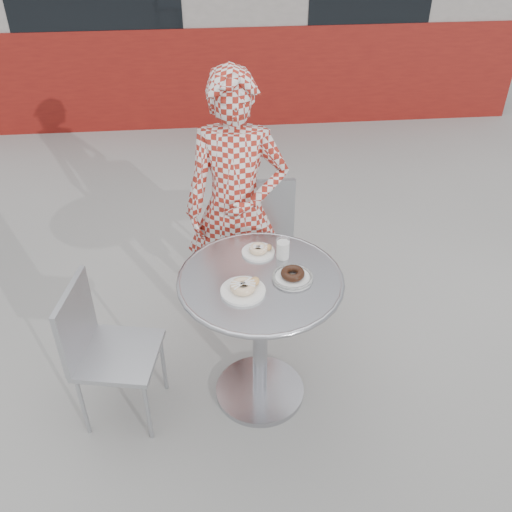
{
  "coord_description": "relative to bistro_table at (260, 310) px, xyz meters",
  "views": [
    {
      "loc": [
        -0.24,
        -2.1,
        2.43
      ],
      "look_at": [
        -0.04,
        0.05,
        0.86
      ],
      "focal_mm": 40.0,
      "sensor_mm": 36.0,
      "label": 1
    }
  ],
  "objects": [
    {
      "name": "chair_far",
      "position": [
        0.07,
        0.94,
        -0.32
      ],
      "size": [
        0.43,
        0.43,
        0.9
      ],
      "rotation": [
        0.0,
        0.0,
        3.13
      ],
      "color": "#A9ACB1",
      "rests_on": "ground"
    },
    {
      "name": "ground",
      "position": [
        0.03,
        0.03,
        -0.6
      ],
      "size": [
        60.0,
        60.0,
        0.0
      ],
      "primitive_type": "plane",
      "color": "#A4A29C",
      "rests_on": "ground"
    },
    {
      "name": "milk_cup",
      "position": [
        0.12,
        0.15,
        0.24
      ],
      "size": [
        0.07,
        0.07,
        0.11
      ],
      "rotation": [
        0.0,
        0.0,
        0.13
      ],
      "color": "white",
      "rests_on": "bistro_table"
    },
    {
      "name": "bistro_table",
      "position": [
        0.0,
        0.0,
        0.0
      ],
      "size": [
        0.79,
        0.79,
        0.79
      ],
      "rotation": [
        0.0,
        0.0,
        -0.07
      ],
      "color": "#BABABF",
      "rests_on": "ground"
    },
    {
      "name": "seated_person",
      "position": [
        -0.07,
        0.64,
        0.18
      ],
      "size": [
        0.62,
        0.45,
        1.57
      ],
      "primitive_type": "imported",
      "rotation": [
        0.0,
        0.0,
        -0.14
      ],
      "color": "maroon",
      "rests_on": "ground"
    },
    {
      "name": "plate_checker",
      "position": [
        0.15,
        -0.02,
        0.21
      ],
      "size": [
        0.19,
        0.19,
        0.05
      ],
      "rotation": [
        0.0,
        0.0,
        -0.32
      ],
      "color": "white",
      "rests_on": "bistro_table"
    },
    {
      "name": "plate_far",
      "position": [
        0.01,
        0.2,
        0.21
      ],
      "size": [
        0.16,
        0.16,
        0.04
      ],
      "rotation": [
        0.0,
        0.0,
        -0.23
      ],
      "color": "white",
      "rests_on": "bistro_table"
    },
    {
      "name": "chair_left",
      "position": [
        -0.71,
        -0.05,
        -0.35
      ],
      "size": [
        0.45,
        0.44,
        0.8
      ],
      "rotation": [
        0.0,
        0.0,
        1.38
      ],
      "color": "#A9ACB1",
      "rests_on": "ground"
    },
    {
      "name": "plate_near",
      "position": [
        -0.09,
        -0.09,
        0.21
      ],
      "size": [
        0.2,
        0.2,
        0.05
      ],
      "rotation": [
        0.0,
        0.0,
        0.16
      ],
      "color": "white",
      "rests_on": "bistro_table"
    }
  ]
}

